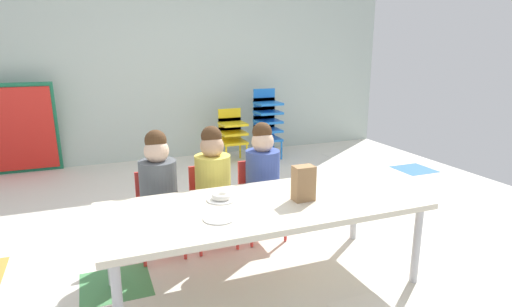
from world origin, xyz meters
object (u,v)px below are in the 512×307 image
at_px(seated_child_far_right, 262,170).
at_px(paper_bag_brown, 303,183).
at_px(seated_child_near_camera, 158,182).
at_px(folded_activity_table, 15,130).
at_px(donut_powdered_on_plate, 221,196).
at_px(paper_plate_near_edge, 221,200).
at_px(kid_chair_blue_stack, 267,120).
at_px(craft_table, 264,209).
at_px(kid_chair_yellow_stack, 232,131).
at_px(seated_child_middle_seat, 213,176).
at_px(paper_plate_center_table, 219,218).

relative_size(seated_child_far_right, paper_bag_brown, 4.17).
bearing_deg(seated_child_near_camera, paper_bag_brown, -40.32).
xyz_separation_m(folded_activity_table, donut_powdered_on_plate, (1.51, -3.08, 0.03)).
bearing_deg(paper_bag_brown, folded_activity_table, 121.35).
bearing_deg(paper_plate_near_edge, folded_activity_table, 116.21).
xyz_separation_m(kid_chair_blue_stack, donut_powdered_on_plate, (-1.49, -2.75, 0.05)).
height_order(seated_child_near_camera, kid_chair_blue_stack, seated_child_near_camera).
xyz_separation_m(craft_table, kid_chair_blue_stack, (1.26, 2.90, 0.01)).
bearing_deg(kid_chair_yellow_stack, paper_plate_near_edge, -109.93).
bearing_deg(seated_child_near_camera, paper_plate_near_edge, -56.99).
xyz_separation_m(seated_child_middle_seat, paper_plate_center_table, (-0.18, -0.76, -0.01)).
relative_size(seated_child_far_right, kid_chair_blue_stack, 1.00).
height_order(seated_child_middle_seat, seated_child_far_right, same).
bearing_deg(seated_child_far_right, donut_powdered_on_plate, -134.71).
bearing_deg(paper_plate_near_edge, seated_child_far_right, 45.29).
bearing_deg(donut_powdered_on_plate, paper_bag_brown, -21.53).
height_order(seated_child_middle_seat, paper_bag_brown, seated_child_middle_seat).
relative_size(seated_child_middle_seat, folded_activity_table, 0.84).
distance_m(seated_child_middle_seat, paper_bag_brown, 0.78).
distance_m(paper_bag_brown, paper_plate_near_edge, 0.52).
height_order(craft_table, paper_bag_brown, paper_bag_brown).
distance_m(seated_child_near_camera, paper_plate_center_table, 0.79).
height_order(paper_bag_brown, paper_plate_near_edge, paper_bag_brown).
height_order(seated_child_near_camera, paper_bag_brown, seated_child_near_camera).
height_order(seated_child_far_right, paper_bag_brown, seated_child_far_right).
bearing_deg(seated_child_middle_seat, folded_activity_table, 121.57).
height_order(seated_child_far_right, folded_activity_table, folded_activity_table).
relative_size(seated_child_near_camera, paper_plate_center_table, 5.10).
bearing_deg(craft_table, paper_plate_near_edge, 147.04).
relative_size(kid_chair_blue_stack, paper_plate_center_table, 5.11).
xyz_separation_m(seated_child_near_camera, seated_child_far_right, (0.79, 0.00, 0.00)).
height_order(paper_plate_near_edge, donut_powdered_on_plate, donut_powdered_on_plate).
relative_size(seated_child_middle_seat, kid_chair_blue_stack, 1.00).
distance_m(kid_chair_blue_stack, paper_bag_brown, 3.11).
height_order(seated_child_middle_seat, paper_plate_near_edge, seated_child_middle_seat).
bearing_deg(paper_bag_brown, craft_table, 171.07).
distance_m(seated_child_far_right, paper_plate_center_table, 0.95).
relative_size(seated_child_far_right, kid_chair_yellow_stack, 1.35).
height_order(craft_table, paper_plate_near_edge, paper_plate_near_edge).
xyz_separation_m(craft_table, seated_child_far_right, (0.25, 0.63, 0.05)).
bearing_deg(folded_activity_table, seated_child_middle_seat, -58.43).
height_order(craft_table, folded_activity_table, folded_activity_table).
xyz_separation_m(seated_child_far_right, paper_bag_brown, (-0.00, -0.67, 0.10)).
xyz_separation_m(kid_chair_blue_stack, paper_bag_brown, (-1.01, -2.93, 0.14)).
distance_m(kid_chair_yellow_stack, donut_powdered_on_plate, 2.93).
xyz_separation_m(seated_child_far_right, paper_plate_center_table, (-0.57, -0.76, -0.01)).
bearing_deg(seated_child_near_camera, paper_plate_center_table, -74.33).
bearing_deg(donut_powdered_on_plate, seated_child_far_right, 45.29).
relative_size(seated_child_near_camera, paper_plate_near_edge, 5.10).
relative_size(kid_chair_blue_stack, donut_powdered_on_plate, 7.47).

